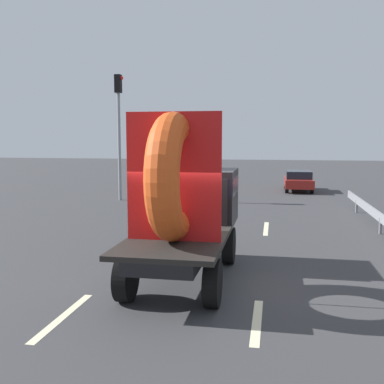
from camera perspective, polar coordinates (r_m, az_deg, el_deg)
ground_plane at (r=10.25m, az=0.45°, el=-11.14°), size 120.00×120.00×0.00m
flatbed_truck at (r=10.21m, az=-0.67°, el=-1.11°), size 2.02×4.85×3.68m
distant_sedan at (r=28.05m, az=13.36°, el=1.48°), size 1.63×3.81×1.24m
traffic_light at (r=23.42m, az=-9.27°, el=9.01°), size 0.42×0.36×6.37m
lane_dash_left_near at (r=8.60m, az=-16.05°, el=-14.94°), size 0.16×2.25×0.01m
lane_dash_left_far at (r=16.21m, az=-2.80°, el=-4.45°), size 0.16×2.13×0.01m
lane_dash_right_near at (r=8.18m, az=8.23°, el=-15.93°), size 0.16×2.02×0.01m
lane_dash_right_far at (r=16.13m, az=9.39°, el=-4.59°), size 0.16×2.43×0.01m
oncoming_car at (r=32.80m, az=-0.89°, el=2.33°), size 1.55×3.61×1.18m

